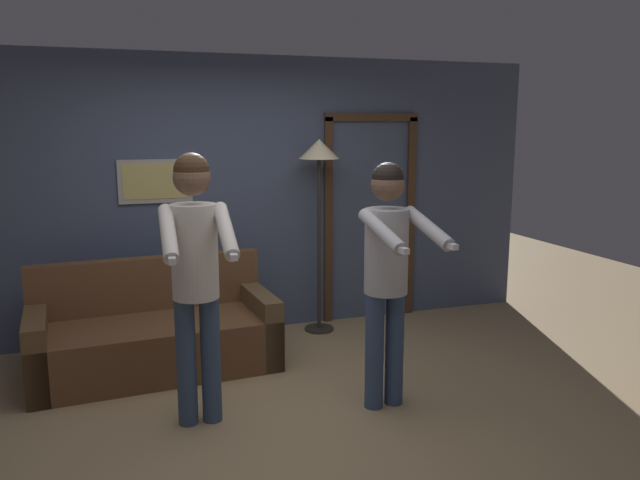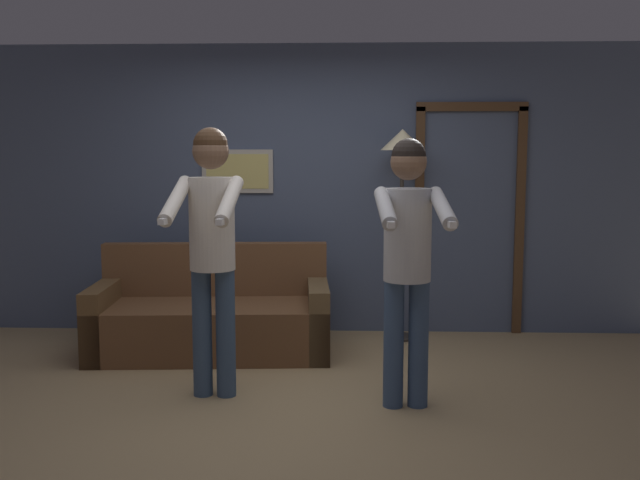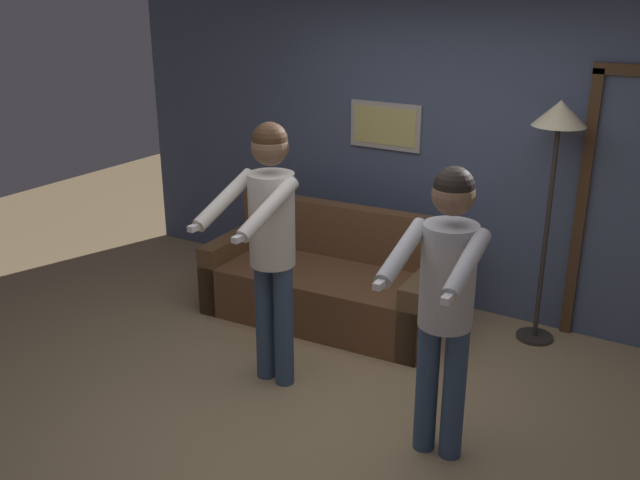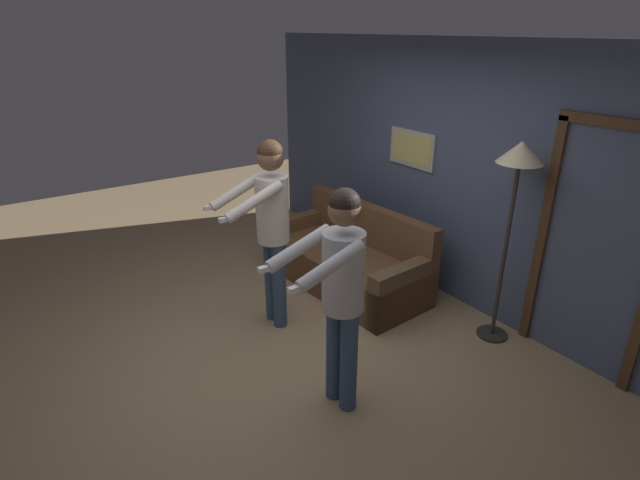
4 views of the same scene
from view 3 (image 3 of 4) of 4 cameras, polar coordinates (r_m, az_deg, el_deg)
name	(u,v)px [view 3 (image 3 of 4)]	position (r m, az deg, el deg)	size (l,w,h in m)	color
ground_plane	(322,411)	(4.72, 0.16, -13.51)	(12.00, 12.00, 0.00)	tan
back_wall_assembly	(454,153)	(5.88, 10.66, 6.83)	(6.40, 0.10, 2.60)	#495570
couch	(327,284)	(5.82, 0.57, -3.57)	(1.95, 0.98, 0.87)	brown
torchiere_lamp	(557,138)	(5.31, 18.45, 7.77)	(0.38, 0.38, 1.84)	#332D28
person_standing_left	(270,230)	(4.58, -4.02, 0.80)	(0.45, 0.73, 1.80)	#374D6B
person_standing_right	(446,289)	(3.90, 10.04, -3.88)	(0.46, 0.73, 1.72)	#374D71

